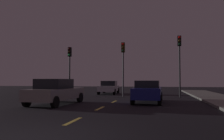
{
  "coord_description": "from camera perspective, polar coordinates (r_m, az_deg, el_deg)",
  "views": [
    {
      "loc": [
        3.06,
        -5.16,
        1.48
      ],
      "look_at": [
        -0.99,
        14.2,
        2.37
      ],
      "focal_mm": 36.26,
      "sensor_mm": 36.0,
      "label": 1
    }
  ],
  "objects": [
    {
      "name": "traffic_signal_right",
      "position": [
        20.51,
        16.66,
        3.8
      ],
      "size": [
        0.32,
        0.38,
        5.35
      ],
      "color": "#2D2D30",
      "rests_on": "ground_plane"
    },
    {
      "name": "ground_plane",
      "position": [
        12.62,
        -2.33,
        -9.32
      ],
      "size": [
        80.0,
        80.0,
        0.0
      ],
      "primitive_type": "plane",
      "color": "black"
    },
    {
      "name": "lane_stripe_third",
      "position": [
        12.05,
        -3.04,
        -9.62
      ],
      "size": [
        0.16,
        1.6,
        0.01
      ],
      "primitive_type": "cube",
      "color": "#EACC4C",
      "rests_on": "ground_plane"
    },
    {
      "name": "car_stopped_ahead",
      "position": [
        15.29,
        9.07,
        -5.27
      ],
      "size": [
        1.91,
        4.58,
        1.46
      ],
      "color": "navy",
      "rests_on": "ground_plane"
    },
    {
      "name": "car_oncoming_far",
      "position": [
        24.51,
        -0.78,
        -4.36
      ],
      "size": [
        2.0,
        4.02,
        1.41
      ],
      "color": "silver",
      "rests_on": "ground_plane"
    },
    {
      "name": "traffic_signal_center",
      "position": [
        20.65,
        2.81,
        2.89
      ],
      "size": [
        0.32,
        0.38,
        4.93
      ],
      "color": "#4C4C51",
      "rests_on": "ground_plane"
    },
    {
      "name": "traffic_signal_left",
      "position": [
        22.05,
        -10.66,
        2.12
      ],
      "size": [
        0.32,
        0.38,
        4.65
      ],
      "color": "#2D2D30",
      "rests_on": "ground_plane"
    },
    {
      "name": "lane_stripe_fourth",
      "position": [
        15.73,
        0.54,
        -7.97
      ],
      "size": [
        0.16,
        1.6,
        0.01
      ],
      "primitive_type": "cube",
      "color": "#EACC4C",
      "rests_on": "ground_plane"
    },
    {
      "name": "car_adjacent_lane",
      "position": [
        14.32,
        -14.04,
        -5.29
      ],
      "size": [
        2.21,
        4.53,
        1.56
      ],
      "color": "gray",
      "rests_on": "ground_plane"
    },
    {
      "name": "lane_stripe_second",
      "position": [
        8.47,
        -9.8,
        -12.58
      ],
      "size": [
        0.16,
        1.6,
        0.01
      ],
      "primitive_type": "cube",
      "color": "#EACC4C",
      "rests_on": "ground_plane"
    }
  ]
}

